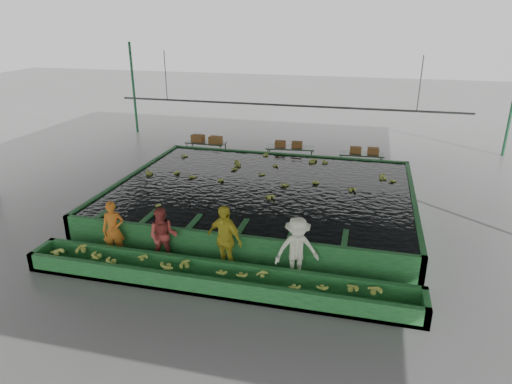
% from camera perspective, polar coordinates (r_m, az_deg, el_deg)
% --- Properties ---
extents(ground, '(80.00, 80.00, 0.00)m').
position_cam_1_polar(ground, '(14.62, -0.48, -4.34)').
color(ground, slate).
rests_on(ground, ground).
extents(shed_roof, '(20.00, 22.00, 0.04)m').
position_cam_1_polar(shed_roof, '(13.26, -0.55, 15.56)').
color(shed_roof, slate).
rests_on(shed_roof, shed_posts).
extents(shed_posts, '(20.00, 22.00, 5.00)m').
position_cam_1_polar(shed_posts, '(13.73, -0.52, 5.12)').
color(shed_posts, '#24623C').
rests_on(shed_posts, ground).
extents(flotation_tank, '(10.00, 8.00, 0.90)m').
position_cam_1_polar(flotation_tank, '(15.77, 0.90, -0.60)').
color(flotation_tank, '#246C30').
rests_on(flotation_tank, ground).
extents(tank_water, '(9.70, 7.70, 0.00)m').
position_cam_1_polar(tank_water, '(15.63, 0.90, 0.77)').
color(tank_water, black).
rests_on(tank_water, flotation_tank).
extents(sorting_trough, '(10.00, 1.00, 0.50)m').
position_cam_1_polar(sorting_trough, '(11.48, -5.14, -10.70)').
color(sorting_trough, '#246C30').
rests_on(sorting_trough, ground).
extents(cableway_rail, '(0.08, 0.08, 14.00)m').
position_cam_1_polar(cableway_rail, '(18.38, 3.52, 10.78)').
color(cableway_rail, '#59605B').
rests_on(cableway_rail, shed_roof).
extents(rail_hanger_left, '(0.04, 0.04, 2.00)m').
position_cam_1_polar(rail_hanger_left, '(19.77, -11.23, 14.09)').
color(rail_hanger_left, '#59605B').
rests_on(rail_hanger_left, shed_roof).
extents(rail_hanger_right, '(0.04, 0.04, 2.00)m').
position_cam_1_polar(rail_hanger_right, '(17.98, 19.84, 12.61)').
color(rail_hanger_right, '#59605B').
rests_on(rail_hanger_right, shed_roof).
extents(worker_a, '(0.70, 0.58, 1.63)m').
position_cam_1_polar(worker_a, '(13.13, -17.39, -4.54)').
color(worker_a, orange).
rests_on(worker_a, ground).
extents(worker_b, '(0.91, 0.78, 1.60)m').
position_cam_1_polar(worker_b, '(12.46, -11.54, -5.45)').
color(worker_b, '#AE3E38').
rests_on(worker_b, ground).
extents(worker_c, '(1.19, 0.84, 1.87)m').
position_cam_1_polar(worker_c, '(11.80, -3.97, -5.90)').
color(worker_c, gold).
rests_on(worker_c, ground).
extents(worker_d, '(1.29, 1.05, 1.74)m').
position_cam_1_polar(worker_d, '(11.44, 5.14, -7.24)').
color(worker_d, '#E8F0CC').
rests_on(worker_d, ground).
extents(packing_table_left, '(1.87, 0.81, 0.84)m').
position_cam_1_polar(packing_table_left, '(21.51, -6.22, 5.17)').
color(packing_table_left, '#59605B').
rests_on(packing_table_left, ground).
extents(packing_table_mid, '(2.17, 1.06, 0.95)m').
position_cam_1_polar(packing_table_mid, '(20.24, 4.26, 4.37)').
color(packing_table_mid, '#59605B').
rests_on(packing_table_mid, ground).
extents(packing_table_right, '(1.91, 0.85, 0.85)m').
position_cam_1_polar(packing_table_right, '(20.05, 12.95, 3.57)').
color(packing_table_right, '#59605B').
rests_on(packing_table_right, ground).
extents(box_stack_left, '(1.49, 0.55, 0.31)m').
position_cam_1_polar(box_stack_left, '(21.30, -6.17, 6.18)').
color(box_stack_left, brown).
rests_on(box_stack_left, packing_table_left).
extents(box_stack_mid, '(1.21, 0.44, 0.25)m').
position_cam_1_polar(box_stack_mid, '(20.05, 4.09, 5.63)').
color(box_stack_mid, brown).
rests_on(box_stack_mid, packing_table_mid).
extents(box_stack_right, '(1.22, 0.44, 0.26)m').
position_cam_1_polar(box_stack_right, '(19.94, 13.36, 4.72)').
color(box_stack_right, brown).
rests_on(box_stack_right, packing_table_right).
extents(floating_bananas, '(9.23, 6.30, 0.13)m').
position_cam_1_polar(floating_bananas, '(16.36, 1.56, 1.71)').
color(floating_bananas, '#A9BB43').
rests_on(floating_bananas, tank_water).
extents(trough_bananas, '(9.34, 0.62, 0.12)m').
position_cam_1_polar(trough_bananas, '(11.40, -5.17, -10.06)').
color(trough_bananas, '#A9BB43').
rests_on(trough_bananas, sorting_trough).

